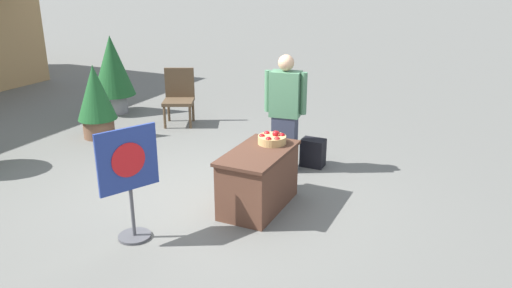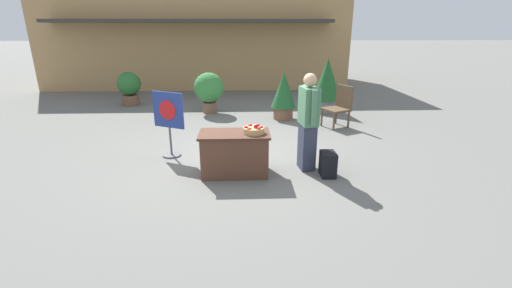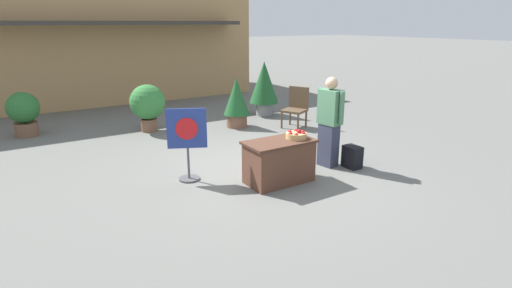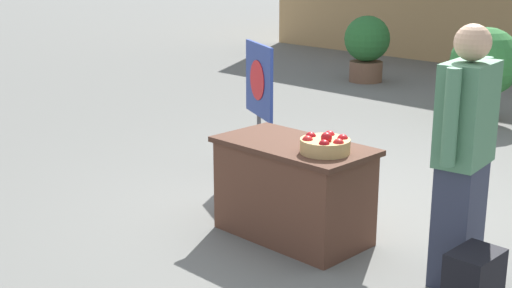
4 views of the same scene
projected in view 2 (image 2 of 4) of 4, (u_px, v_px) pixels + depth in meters
name	position (u px, v px, depth m)	size (l,w,h in m)	color
ground_plane	(232.00, 158.00, 6.64)	(120.00, 120.00, 0.00)	slate
storefront_building	(200.00, 34.00, 15.19)	(12.15, 5.76, 4.21)	tan
display_table	(235.00, 153.00, 5.83)	(1.18, 0.64, 0.74)	brown
apple_basket	(254.00, 130.00, 5.67)	(0.35, 0.35, 0.16)	tan
person_visitor	(308.00, 122.00, 5.88)	(0.32, 0.61, 1.69)	#33384C
backpack	(328.00, 164.00, 5.79)	(0.24, 0.34, 0.42)	black
poster_board	(169.00, 121.00, 6.53)	(0.62, 0.36, 1.27)	#4C4C51
patio_chair	(339.00, 105.00, 8.57)	(0.73, 0.73, 1.04)	brown
potted_plant_far_right	(327.00, 82.00, 9.96)	(0.84, 0.84, 1.57)	gray
potted_plant_near_left	(284.00, 94.00, 9.24)	(0.67, 0.67, 1.28)	brown
potted_plant_far_left	(209.00, 89.00, 9.91)	(0.86, 0.86, 1.18)	brown
potted_plant_near_right	(129.00, 87.00, 10.93)	(0.73, 0.73, 1.06)	brown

